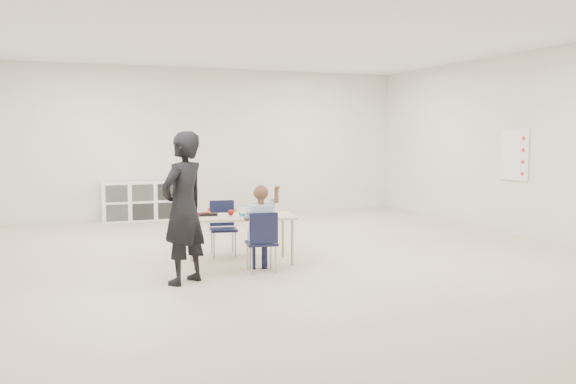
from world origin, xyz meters
name	(u,v)px	position (x,y,z in m)	size (l,w,h in m)	color
room	(289,147)	(0.00, 0.00, 1.40)	(9.00, 9.02, 2.80)	beige
table	(241,239)	(-0.59, 0.08, 0.30)	(1.35, 0.81, 0.58)	beige
chair_near	(261,242)	(-0.52, -0.47, 0.35)	(0.34, 0.32, 0.70)	black
chair_far	(223,228)	(-0.66, 0.64, 0.35)	(0.34, 0.32, 0.70)	black
child	(261,224)	(-0.52, -0.47, 0.55)	(0.47, 0.47, 1.10)	#A9C2E4
lunch_tray_near	(249,214)	(-0.49, 0.10, 0.60)	(0.22, 0.16, 0.03)	black
lunch_tray_far	(208,214)	(-0.96, 0.23, 0.60)	(0.22, 0.16, 0.03)	black
milk_carton	(243,212)	(-0.59, -0.02, 0.63)	(0.07, 0.07, 0.10)	white
bread_roll	(263,213)	(-0.36, -0.06, 0.62)	(0.09, 0.09, 0.07)	tan
apple_near	(231,213)	(-0.70, 0.13, 0.62)	(0.07, 0.07, 0.07)	maroon
apple_far	(196,215)	(-1.13, 0.10, 0.62)	(0.07, 0.07, 0.07)	maroon
cubby_shelf	(141,201)	(-1.20, 4.28, 0.35)	(1.40, 0.40, 0.70)	white
rules_poster	(514,154)	(3.98, 0.60, 1.25)	(0.02, 0.60, 0.80)	white
adult	(183,208)	(-1.43, -0.66, 0.80)	(0.58, 0.38, 1.59)	black
bin_red	(222,214)	(0.16, 3.77, 0.11)	(0.35, 0.45, 0.22)	red
bin_yellow	(222,214)	(0.17, 3.78, 0.11)	(0.35, 0.45, 0.22)	yellow
bin_blue	(262,211)	(0.99, 3.94, 0.12)	(0.37, 0.48, 0.23)	#1524A4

